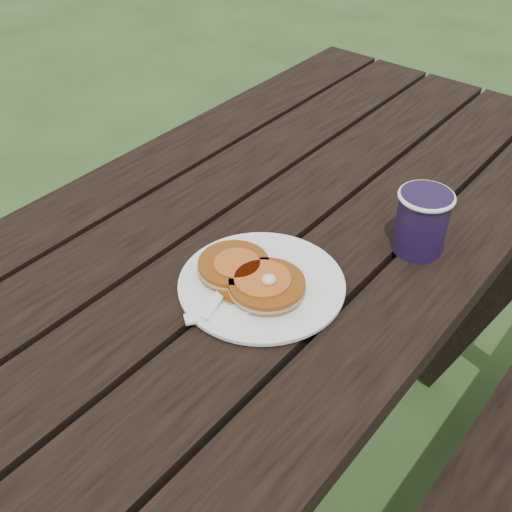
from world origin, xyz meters
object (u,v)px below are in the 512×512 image
Objects in this scene: plate at (262,285)px; pancake_stack at (251,277)px; picnic_table at (227,399)px; coffee_cup at (422,219)px.

pancake_stack is (-0.01, -0.01, 0.02)m from plate.
picnic_table is 0.55m from coffee_cup.
picnic_table is at bearing 159.07° from pancake_stack.
picnic_table is 7.11× the size of plate.
pancake_stack is at bearing -20.93° from picnic_table.
coffee_cup reaches higher than picnic_table.
pancake_stack is (0.10, -0.04, 0.41)m from picnic_table.
coffee_cup is (0.14, 0.24, 0.06)m from plate.
picnic_table is 0.40m from plate.
pancake_stack is at bearing -132.81° from plate.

